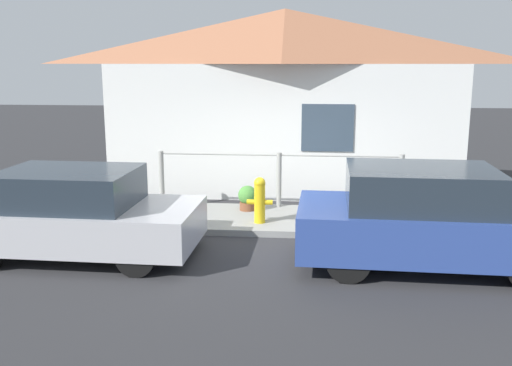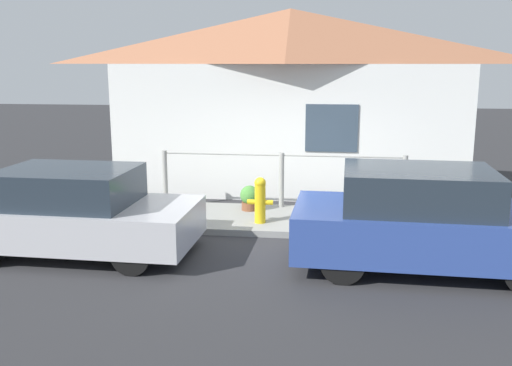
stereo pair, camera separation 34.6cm
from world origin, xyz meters
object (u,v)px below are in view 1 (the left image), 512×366
Objects in this scene: potted_plant_near_hydrant at (248,198)px; car_right at (427,219)px; car_left at (77,214)px; fire_hydrant at (260,199)px.

car_right is at bearing -41.54° from potted_plant_near_hydrant.
car_right reaches higher than car_left.
car_left is 3.53m from potted_plant_near_hydrant.
car_left is 4.41× the size of fire_hydrant.
car_right is 3.12m from fire_hydrant.
fire_hydrant reaches higher than potted_plant_near_hydrant.
car_left reaches higher than fire_hydrant.
fire_hydrant is at bearing -70.21° from potted_plant_near_hydrant.
fire_hydrant is 1.72× the size of potted_plant_near_hydrant.
car_left is at bearing -132.64° from potted_plant_near_hydrant.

